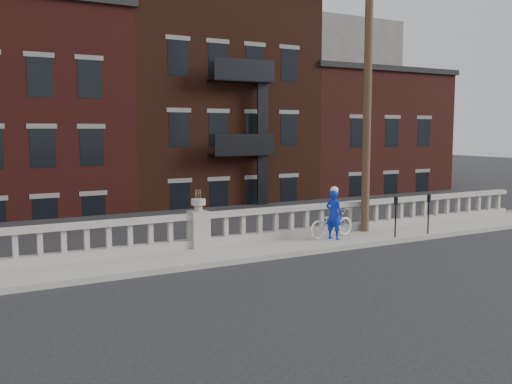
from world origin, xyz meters
TOP-DOWN VIEW (x-y plane):
  - ground at (0.00, 0.00)m, footprint 120.00×120.00m
  - sidewalk at (0.00, 3.00)m, footprint 32.00×2.20m
  - balustrade at (0.00, 3.95)m, footprint 28.00×0.34m
  - planter_pedestal at (0.00, 3.95)m, footprint 0.55×0.55m
  - lower_level at (0.56, 23.04)m, footprint 80.00×44.00m
  - utility_pole at (6.20, 3.60)m, footprint 1.60×0.28m
  - parking_meter_b at (6.27, 2.15)m, footprint 0.10×0.09m
  - parking_meter_c at (7.77, 2.15)m, footprint 0.10×0.09m
  - bicycle at (4.50, 3.28)m, footprint 1.88×0.83m
  - cyclist at (4.33, 2.93)m, footprint 0.58×0.69m

SIDE VIEW (x-z plane):
  - ground at x=0.00m, z-range 0.00..0.00m
  - sidewalk at x=0.00m, z-range 0.00..0.15m
  - bicycle at x=4.50m, z-range 0.15..1.11m
  - balustrade at x=0.00m, z-range 0.13..1.16m
  - planter_pedestal at x=0.00m, z-range -0.05..1.71m
  - cyclist at x=4.33m, z-range 0.15..1.77m
  - parking_meter_b at x=6.27m, z-range 0.32..1.68m
  - parking_meter_c at x=7.77m, z-range 0.32..1.68m
  - lower_level at x=0.56m, z-range -7.77..13.03m
  - utility_pole at x=6.20m, z-range 0.24..10.24m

